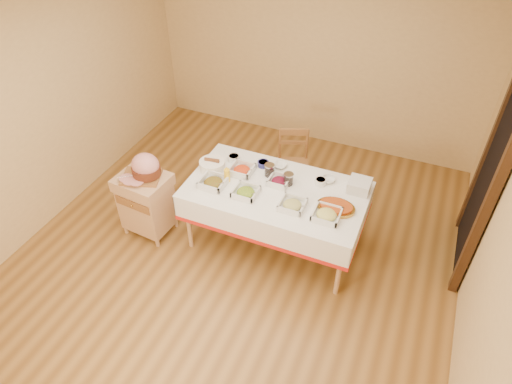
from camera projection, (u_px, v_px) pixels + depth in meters
room_shell at (235, 154)px, 4.15m from camera, size 5.00×5.00×5.00m
doorway at (491, 173)px, 4.24m from camera, size 0.09×1.10×2.20m
dining_table at (276, 201)px, 4.72m from camera, size 1.82×1.02×0.76m
butcher_cart at (146, 201)px, 4.98m from camera, size 0.57×0.49×0.75m
dining_chair at (293, 164)px, 5.49m from camera, size 0.48×0.47×0.85m
ham_on_board at (145, 168)px, 4.70m from camera, size 0.42×0.40×0.28m
serving_dish_a at (213, 182)px, 4.64m from camera, size 0.26×0.26×0.11m
serving_dish_b at (246, 192)px, 4.53m from camera, size 0.24×0.24×0.10m
serving_dish_c at (292, 205)px, 4.38m from camera, size 0.24×0.24×0.10m
serving_dish_d at (327, 214)px, 4.28m from camera, size 0.26×0.26×0.10m
serving_dish_e at (242, 170)px, 4.80m from camera, size 0.25×0.24×0.11m
serving_dish_f at (279, 181)px, 4.66m from camera, size 0.22×0.21×0.10m
small_bowl_left at (234, 158)px, 4.97m from camera, size 0.13×0.13×0.06m
small_bowl_mid at (263, 164)px, 4.90m from camera, size 0.12×0.12×0.05m
small_bowl_right at (321, 181)px, 4.66m from camera, size 0.12×0.12×0.06m
bowl_white_imported at (280, 165)px, 4.89m from camera, size 0.17×0.17×0.03m
bowl_small_imported at (328, 180)px, 4.70m from camera, size 0.16×0.16×0.04m
preserve_jar_left at (269, 171)px, 4.75m from camera, size 0.11×0.11×0.14m
preserve_jar_right at (288, 180)px, 4.64m from camera, size 0.10×0.10×0.13m
mustard_bottle at (227, 175)px, 4.66m from camera, size 0.06×0.06×0.19m
bread_basket at (212, 165)px, 4.84m from camera, size 0.27×0.27×0.12m
plate_stack at (359, 186)px, 4.56m from camera, size 0.22×0.22×0.12m
brass_platter at (336, 207)px, 4.37m from camera, size 0.37×0.27×0.05m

